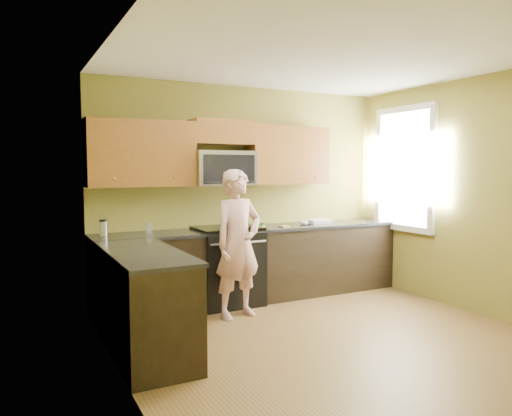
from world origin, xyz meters
TOP-DOWN VIEW (x-y plane):
  - floor at (0.00, 0.00)m, footprint 4.00×4.00m
  - ceiling at (0.00, 0.00)m, footprint 4.00×4.00m
  - wall_back at (0.00, 2.00)m, footprint 4.00×0.00m
  - wall_left at (-2.00, 0.00)m, footprint 0.00×4.00m
  - wall_right at (2.00, 0.00)m, footprint 0.00×4.00m
  - cabinet_back_run at (0.00, 1.70)m, footprint 4.00×0.60m
  - cabinet_left_run at (-1.70, 0.60)m, footprint 0.60×1.60m
  - countertop_back at (0.00, 1.69)m, footprint 4.00×0.62m
  - countertop_left at (-1.69, 0.60)m, footprint 0.62×1.60m
  - stove at (-0.40, 1.68)m, footprint 0.76×0.65m
  - microwave at (-0.40, 1.80)m, footprint 0.76×0.40m
  - upper_cab_left at (-1.39, 1.83)m, footprint 1.22×0.33m
  - upper_cab_right at (0.54, 1.83)m, footprint 1.12×0.33m
  - upper_cab_over_mw at (-0.40, 1.83)m, footprint 0.76×0.33m
  - window at (1.98, 1.20)m, footprint 0.06×1.06m
  - woman at (-0.50, 1.15)m, footprint 0.67×0.52m
  - frying_pan at (-0.38, 1.42)m, footprint 0.35×0.50m
  - butter_tub at (-0.03, 1.52)m, footprint 0.14×0.14m
  - toast_slice at (0.35, 1.58)m, footprint 0.12×0.12m
  - napkin_a at (-0.32, 1.45)m, footprint 0.15×0.15m
  - napkin_b at (0.68, 1.65)m, footprint 0.14×0.15m
  - dish_towel at (0.97, 1.73)m, footprint 0.31×0.25m
  - travel_mug at (-1.83, 1.78)m, footprint 0.11×0.11m
  - glass_a at (-1.33, 1.78)m, footprint 0.08×0.08m

SIDE VIEW (x-z plane):
  - floor at x=0.00m, z-range 0.00..0.00m
  - cabinet_back_run at x=0.00m, z-range 0.00..0.88m
  - cabinet_left_run at x=-1.70m, z-range 0.00..0.88m
  - stove at x=-0.40m, z-range 0.00..0.95m
  - woman at x=-0.50m, z-range 0.00..1.65m
  - countertop_back at x=0.00m, z-range 0.88..0.92m
  - countertop_left at x=-1.69m, z-range 0.88..0.92m
  - butter_tub at x=-0.03m, z-range 0.88..0.96m
  - travel_mug at x=-1.83m, z-range 0.83..1.01m
  - toast_slice at x=0.35m, z-range 0.92..0.93m
  - dish_towel at x=0.97m, z-range 0.92..0.97m
  - frying_pan at x=-0.38m, z-range 0.92..0.98m
  - napkin_a at x=-0.32m, z-range 0.92..0.98m
  - napkin_b at x=0.68m, z-range 0.92..0.99m
  - glass_a at x=-1.33m, z-range 0.92..1.04m
  - wall_back at x=0.00m, z-range -0.65..3.35m
  - wall_left at x=-2.00m, z-range -0.65..3.35m
  - wall_right at x=2.00m, z-range -0.65..3.35m
  - microwave at x=-0.40m, z-range 1.24..1.66m
  - upper_cab_left at x=-1.39m, z-range 1.07..1.82m
  - upper_cab_right at x=0.54m, z-range 1.07..1.82m
  - window at x=1.98m, z-range 0.82..2.48m
  - upper_cab_over_mw at x=-0.40m, z-range 1.95..2.25m
  - ceiling at x=0.00m, z-range 2.70..2.70m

